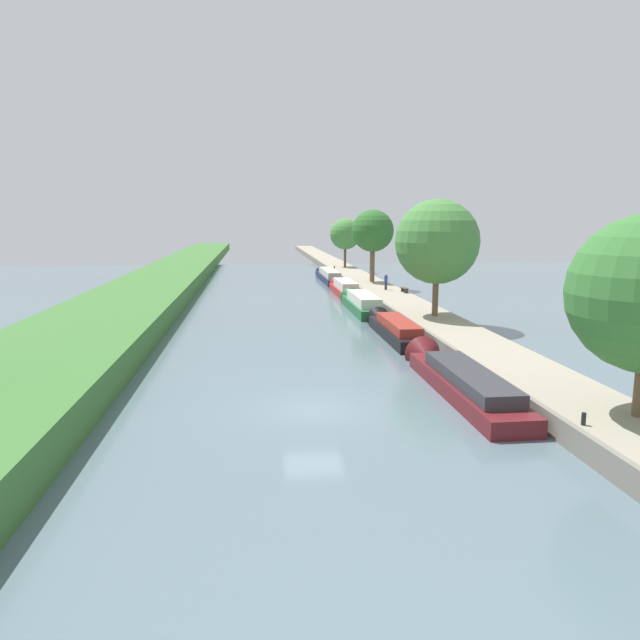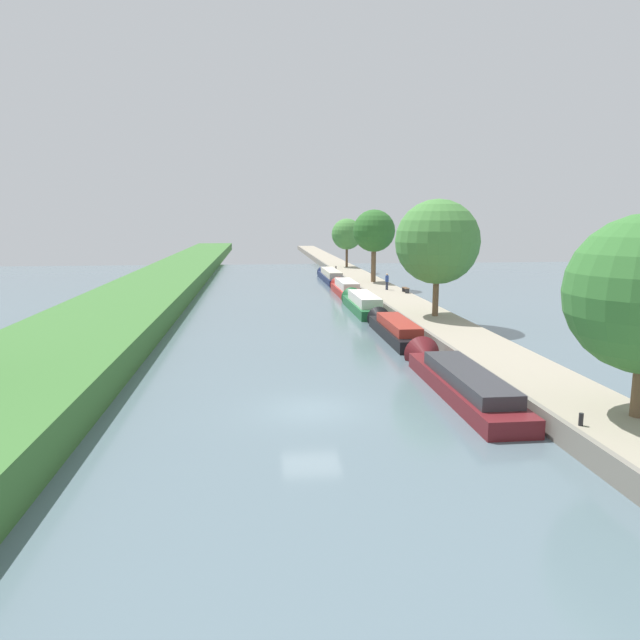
# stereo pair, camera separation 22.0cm
# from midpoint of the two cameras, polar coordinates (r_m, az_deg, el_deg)

# --- Properties ---
(ground_plane) EXTENTS (160.00, 160.00, 0.00)m
(ground_plane) POSITION_cam_midpoint_polar(r_m,az_deg,el_deg) (25.05, -0.63, -8.72)
(ground_plane) COLOR slate
(right_towpath) EXTENTS (3.96, 260.00, 0.88)m
(right_towpath) POSITION_cam_midpoint_polar(r_m,az_deg,el_deg) (27.95, 21.74, -6.50)
(right_towpath) COLOR #9E937F
(right_towpath) RESTS_ON ground_plane
(stone_quay) EXTENTS (0.25, 260.00, 0.93)m
(stone_quay) POSITION_cam_midpoint_polar(r_m,az_deg,el_deg) (27.04, 17.77, -6.76)
(stone_quay) COLOR gray
(stone_quay) RESTS_ON ground_plane
(narrowboat_maroon) EXTENTS (2.16, 12.41, 2.06)m
(narrowboat_maroon) POSITION_cam_midpoint_polar(r_m,az_deg,el_deg) (28.34, 13.42, -5.61)
(narrowboat_maroon) COLOR maroon
(narrowboat_maroon) RESTS_ON ground_plane
(narrowboat_black) EXTENTS (1.89, 10.77, 1.87)m
(narrowboat_black) POSITION_cam_midpoint_polar(r_m,az_deg,el_deg) (40.27, 7.41, -0.82)
(narrowboat_black) COLOR black
(narrowboat_black) RESTS_ON ground_plane
(narrowboat_green) EXTENTS (2.10, 11.43, 2.20)m
(narrowboat_green) POSITION_cam_midpoint_polar(r_m,az_deg,el_deg) (51.47, 4.21, 1.66)
(narrowboat_green) COLOR #1E6033
(narrowboat_green) RESTS_ON ground_plane
(narrowboat_red) EXTENTS (2.00, 10.81, 2.14)m
(narrowboat_red) POSITION_cam_midpoint_polar(r_m,az_deg,el_deg) (62.50, 2.56, 3.12)
(narrowboat_red) COLOR maroon
(narrowboat_red) RESTS_ON ground_plane
(narrowboat_navy) EXTENTS (1.94, 14.97, 2.09)m
(narrowboat_navy) POSITION_cam_midpoint_polar(r_m,az_deg,el_deg) (75.95, 1.06, 4.34)
(narrowboat_navy) COLOR #141E42
(narrowboat_navy) RESTS_ON ground_plane
(tree_rightbank_midnear) EXTENTS (6.14, 6.14, 8.51)m
(tree_rightbank_midnear) POSITION_cam_midpoint_polar(r_m,az_deg,el_deg) (43.50, 11.55, 7.48)
(tree_rightbank_midnear) COLOR brown
(tree_rightbank_midnear) RESTS_ON right_towpath
(tree_rightbank_midfar) EXTENTS (4.72, 4.72, 8.10)m
(tree_rightbank_midfar) POSITION_cam_midpoint_polar(r_m,az_deg,el_deg) (66.33, 5.39, 8.64)
(tree_rightbank_midfar) COLOR brown
(tree_rightbank_midfar) RESTS_ON right_towpath
(tree_rightbank_far) EXTENTS (4.53, 4.53, 7.10)m
(tree_rightbank_far) POSITION_cam_midpoint_polar(r_m,az_deg,el_deg) (86.97, 2.72, 8.37)
(tree_rightbank_far) COLOR brown
(tree_rightbank_far) RESTS_ON right_towpath
(person_walking) EXTENTS (0.34, 0.34, 1.66)m
(person_walking) POSITION_cam_midpoint_polar(r_m,az_deg,el_deg) (59.26, 6.66, 3.79)
(person_walking) COLOR #282D42
(person_walking) RESTS_ON right_towpath
(mooring_bollard_near) EXTENTS (0.16, 0.16, 0.45)m
(mooring_bollard_near) POSITION_cam_midpoint_polar(r_m,az_deg,el_deg) (22.52, 24.39, -8.83)
(mooring_bollard_near) COLOR black
(mooring_bollard_near) RESTS_ON right_towpath
(mooring_bollard_far) EXTENTS (0.16, 0.16, 0.45)m
(mooring_bollard_far) POSITION_cam_midpoint_polar(r_m,az_deg,el_deg) (83.12, 1.65, 5.14)
(mooring_bollard_far) COLOR black
(mooring_bollard_far) RESTS_ON right_towpath
(park_bench) EXTENTS (0.44, 1.50, 0.47)m
(park_bench) POSITION_cam_midpoint_polar(r_m,az_deg,el_deg) (57.43, 8.47, 3.02)
(park_bench) COLOR #333338
(park_bench) RESTS_ON right_towpath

